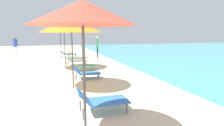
# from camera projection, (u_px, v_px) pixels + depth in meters

# --- Properties ---
(umbrella_fourth) EXTENTS (1.85, 1.85, 2.62)m
(umbrella_fourth) POSITION_uv_depth(u_px,v_px,m) (83.00, 13.00, 3.10)
(umbrella_fourth) COLOR #4C4C51
(umbrella_fourth) RESTS_ON ground
(lounger_fourth_shoreside) EXTENTS (1.29, 0.66, 0.64)m
(lounger_fourth_shoreside) POSITION_uv_depth(u_px,v_px,m) (101.00, 100.00, 4.60)
(lounger_fourth_shoreside) COLOR blue
(lounger_fourth_shoreside) RESTS_ON ground
(umbrella_fifth) EXTENTS (2.24, 2.24, 2.56)m
(umbrella_fifth) POSITION_uv_depth(u_px,v_px,m) (71.00, 26.00, 6.44)
(umbrella_fifth) COLOR #4C4C51
(umbrella_fifth) RESTS_ON ground
(lounger_fifth_shoreside) EXTENTS (1.29, 0.84, 0.57)m
(lounger_fifth_shoreside) POSITION_uv_depth(u_px,v_px,m) (86.00, 72.00, 8.15)
(lounger_fifth_shoreside) COLOR blue
(lounger_fifth_shoreside) RESTS_ON ground
(umbrella_sixth) EXTENTS (2.54, 2.54, 2.79)m
(umbrella_sixth) POSITION_uv_depth(u_px,v_px,m) (64.00, 26.00, 10.22)
(umbrella_sixth) COLOR #4C4C51
(umbrella_sixth) RESTS_ON ground
(lounger_sixth_shoreside) EXTENTS (1.51, 0.88, 0.57)m
(lounger_sixth_shoreside) POSITION_uv_depth(u_px,v_px,m) (76.00, 60.00, 11.78)
(lounger_sixth_shoreside) COLOR white
(lounger_sixth_shoreside) RESTS_ON ground
(lounger_sixth_inland) EXTENTS (1.40, 0.71, 0.52)m
(lounger_sixth_inland) POSITION_uv_depth(u_px,v_px,m) (83.00, 66.00, 9.93)
(lounger_sixth_inland) COLOR #4CA572
(lounger_sixth_inland) RESTS_ON ground
(umbrella_farthest) EXTENTS (1.80, 1.80, 2.82)m
(umbrella_farthest) POSITION_uv_depth(u_px,v_px,m) (60.00, 27.00, 14.38)
(umbrella_farthest) COLOR #4C4C51
(umbrella_farthest) RESTS_ON ground
(lounger_farthest_shoreside) EXTENTS (1.46, 0.85, 0.54)m
(lounger_farthest_shoreside) POSITION_uv_depth(u_px,v_px,m) (68.00, 54.00, 15.84)
(lounger_farthest_shoreside) COLOR blue
(lounger_farthest_shoreside) RESTS_ON ground
(lounger_farthest_inland) EXTENTS (1.38, 0.67, 0.61)m
(lounger_farthest_inland) POSITION_uv_depth(u_px,v_px,m) (74.00, 57.00, 13.81)
(lounger_farthest_inland) COLOR #4CA572
(lounger_farthest_inland) RESTS_ON ground
(person_walking_near) EXTENTS (0.30, 0.40, 1.79)m
(person_walking_near) POSITION_uv_depth(u_px,v_px,m) (97.00, 45.00, 15.34)
(person_walking_near) COLOR #262628
(person_walking_near) RESTS_ON ground
(person_walking_mid) EXTENTS (0.41, 0.41, 1.76)m
(person_walking_mid) POSITION_uv_depth(u_px,v_px,m) (15.00, 44.00, 16.33)
(person_walking_mid) COLOR silver
(person_walking_mid) RESTS_ON ground
(beach_ball) EXTENTS (0.35, 0.35, 0.35)m
(beach_ball) POSITION_uv_depth(u_px,v_px,m) (69.00, 53.00, 17.54)
(beach_ball) COLOR orange
(beach_ball) RESTS_ON ground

